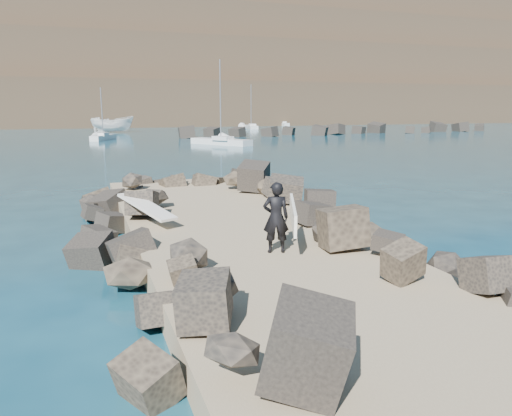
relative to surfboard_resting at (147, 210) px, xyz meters
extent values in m
plane|color=#0F384C|center=(2.44, -1.92, -1.04)|extent=(800.00, 800.00, 0.00)
cube|color=#8C7759|center=(2.44, -3.92, -0.74)|extent=(6.00, 26.00, 0.60)
cube|color=#272321|center=(-0.46, -3.42, -0.54)|extent=(2.60, 22.00, 1.00)
cube|color=black|center=(5.34, -3.42, -0.54)|extent=(2.60, 22.00, 1.00)
cube|color=black|center=(37.44, 53.08, -0.44)|extent=(52.00, 4.00, 1.20)
cube|color=#2D4919|center=(12.44, 158.08, 14.96)|extent=(360.00, 140.00, 32.00)
cube|color=silver|center=(0.00, 0.00, 0.00)|extent=(1.56, 2.33, 0.08)
imported|color=white|center=(3.48, 70.42, 0.28)|extent=(7.21, 3.91, 2.64)
imported|color=black|center=(2.57, -4.01, 0.43)|extent=(0.71, 0.56, 1.73)
cube|color=white|center=(3.02, -4.01, 0.47)|extent=(0.82, 2.03, 0.67)
cylinder|color=silver|center=(128.32, 156.80, 34.33)|extent=(7.71, 7.71, 6.75)
sphere|color=white|center=(128.32, 156.80, 43.49)|extent=(11.56, 11.56, 11.56)
cube|color=silver|center=(12.96, 38.58, -0.79)|extent=(5.56, 7.43, 0.80)
cylinder|color=gray|center=(12.96, 38.58, 3.81)|extent=(0.12, 0.12, 8.49)
cube|color=silver|center=(12.96, 37.80, -0.29)|extent=(2.20, 2.49, 0.44)
cube|color=silver|center=(1.09, 50.86, -0.79)|extent=(3.48, 5.27, 0.80)
cylinder|color=gray|center=(1.09, 50.86, 2.49)|extent=(0.12, 0.12, 5.86)
cube|color=silver|center=(1.09, 50.29, -0.29)|extent=(1.44, 1.71, 0.44)
cube|color=silver|center=(41.17, 89.50, -0.79)|extent=(1.36, 5.86, 0.80)
cylinder|color=gray|center=(41.17, 89.50, 2.77)|extent=(0.12, 0.12, 6.42)
cube|color=silver|center=(41.17, 88.80, -0.29)|extent=(0.96, 1.65, 0.44)
cube|color=silver|center=(29.52, 76.81, -0.79)|extent=(2.60, 7.15, 0.80)
cylinder|color=gray|center=(29.52, 76.81, 3.41)|extent=(0.12, 0.12, 7.69)
cube|color=silver|center=(29.52, 75.98, -0.29)|extent=(1.41, 2.11, 0.44)
cube|color=white|center=(2.44, 163.08, 32.71)|extent=(8.00, 6.00, 3.50)
cube|color=white|center=(37.44, 146.08, 32.96)|extent=(12.00, 7.00, 4.00)
cube|color=white|center=(72.44, 158.08, 32.46)|extent=(6.00, 6.00, 3.00)
cube|color=white|center=(92.44, 138.08, 33.46)|extent=(5.00, 5.00, 5.00)
camera|label=1|loc=(-1.76, -14.87, 3.03)|focal=35.00mm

